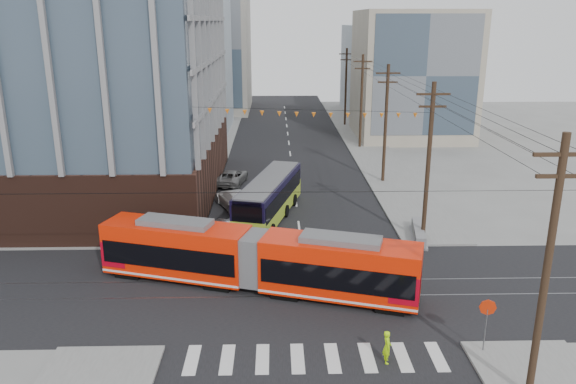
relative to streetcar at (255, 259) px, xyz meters
name	(u,v)px	position (x,y,z in m)	size (l,w,h in m)	color
ground	(311,324)	(2.93, -4.16, -1.77)	(160.00, 160.00, 0.00)	slate
office_building	(26,26)	(-19.07, 18.84, 12.53)	(30.00, 25.00, 28.60)	#381E16
bg_bldg_nw_near	(161,65)	(-14.07, 47.84, 7.23)	(18.00, 16.00, 18.00)	#8C99A5
bg_bldg_ne_near	(412,75)	(18.93, 43.84, 6.23)	(14.00, 14.00, 16.00)	gray
bg_bldg_nw_far	(201,50)	(-11.07, 67.84, 8.23)	(16.00, 18.00, 20.00)	gray
bg_bldg_ne_far	(395,70)	(20.93, 63.84, 5.23)	(16.00, 16.00, 14.00)	#8C99A5
utility_pole_near	(546,275)	(11.43, -10.16, 3.73)	(0.30, 0.30, 11.00)	black
utility_pole_far	(346,88)	(11.43, 51.84, 3.73)	(0.30, 0.30, 11.00)	black
streetcar	(255,259)	(0.00, 0.00, 0.00)	(18.41, 2.59, 3.55)	red
city_bus	(269,198)	(0.70, 11.99, -0.14)	(2.50, 11.54, 3.27)	black
parked_car_silver	(229,230)	(-2.08, 7.35, -1.01)	(1.61, 4.61, 1.52)	#A1A7B2
parked_car_white	(235,199)	(-2.17, 14.52, -1.02)	(2.12, 5.21, 1.51)	silver
parked_car_grey	(232,177)	(-2.91, 21.40, -1.07)	(2.34, 5.07, 1.41)	slate
pedestrian	(387,347)	(6.12, -7.53, -0.99)	(0.57, 0.38, 1.57)	#B8FF09
stop_sign	(485,328)	(10.74, -6.90, -0.50)	(0.78, 0.78, 2.56)	red
jersey_barrier	(418,233)	(11.23, 7.28, -1.33)	(0.99, 4.42, 0.88)	slate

